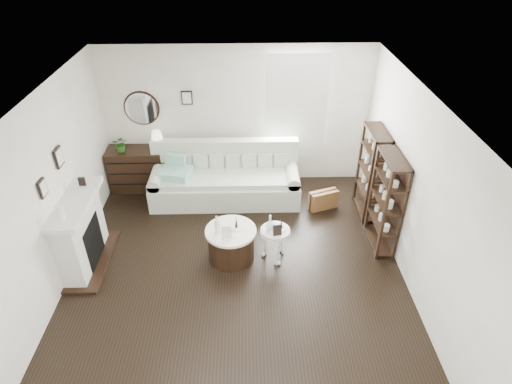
{
  "coord_description": "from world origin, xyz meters",
  "views": [
    {
      "loc": [
        0.17,
        -4.75,
        4.59
      ],
      "look_at": [
        0.31,
        0.8,
        0.94
      ],
      "focal_mm": 30.0,
      "sensor_mm": 36.0,
      "label": 1
    }
  ],
  "objects_px": {
    "sofa": "(225,181)",
    "drum_table": "(231,243)",
    "pedestal_table": "(275,232)",
    "dresser": "(143,169)"
  },
  "relations": [
    {
      "from": "sofa",
      "to": "drum_table",
      "type": "distance_m",
      "value": 1.74
    },
    {
      "from": "drum_table",
      "to": "pedestal_table",
      "type": "relative_size",
      "value": 1.41
    },
    {
      "from": "dresser",
      "to": "drum_table",
      "type": "bearing_deg",
      "value": -50.17
    },
    {
      "from": "sofa",
      "to": "dresser",
      "type": "distance_m",
      "value": 1.66
    },
    {
      "from": "drum_table",
      "to": "dresser",
      "type": "bearing_deg",
      "value": 129.83
    },
    {
      "from": "sofa",
      "to": "drum_table",
      "type": "height_order",
      "value": "sofa"
    },
    {
      "from": "drum_table",
      "to": "sofa",
      "type": "bearing_deg",
      "value": 94.88
    },
    {
      "from": "sofa",
      "to": "dresser",
      "type": "height_order",
      "value": "sofa"
    },
    {
      "from": "pedestal_table",
      "to": "dresser",
      "type": "bearing_deg",
      "value": 138.74
    },
    {
      "from": "drum_table",
      "to": "pedestal_table",
      "type": "bearing_deg",
      "value": -2.33
    }
  ]
}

